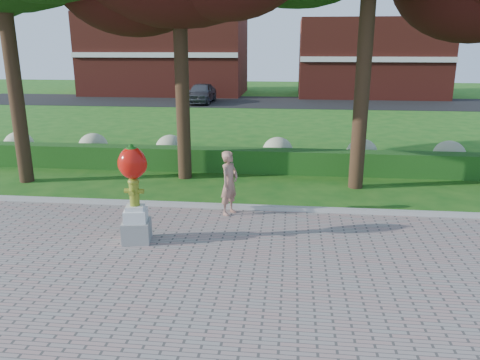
{
  "coord_description": "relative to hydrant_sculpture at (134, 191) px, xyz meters",
  "views": [
    {
      "loc": [
        1.48,
        -8.7,
        4.23
      ],
      "look_at": [
        0.4,
        1.0,
        1.42
      ],
      "focal_mm": 35.0,
      "sensor_mm": 36.0,
      "label": 1
    }
  ],
  "objects": [
    {
      "name": "ground",
      "position": [
        1.86,
        -0.61,
        -1.2
      ],
      "size": [
        100.0,
        100.0,
        0.0
      ],
      "primitive_type": "plane",
      "color": "#185615",
      "rests_on": "ground"
    },
    {
      "name": "curb",
      "position": [
        1.86,
        2.39,
        -1.13
      ],
      "size": [
        40.0,
        0.18,
        0.15
      ],
      "primitive_type": "cube",
      "color": "#ADADA5",
      "rests_on": "ground"
    },
    {
      "name": "lawn_hedge",
      "position": [
        1.86,
        6.39,
        -0.8
      ],
      "size": [
        24.0,
        0.7,
        0.8
      ],
      "primitive_type": "cube",
      "color": "#1C4413",
      "rests_on": "ground"
    },
    {
      "name": "hydrangea_row",
      "position": [
        2.43,
        7.39,
        -0.65
      ],
      "size": [
        20.1,
        1.1,
        0.99
      ],
      "color": "beige",
      "rests_on": "ground"
    },
    {
      "name": "street",
      "position": [
        1.86,
        27.39,
        -1.19
      ],
      "size": [
        50.0,
        8.0,
        0.02
      ],
      "primitive_type": "cube",
      "color": "black",
      "rests_on": "ground"
    },
    {
      "name": "building_left",
      "position": [
        -8.14,
        33.39,
        2.3
      ],
      "size": [
        14.0,
        8.0,
        7.0
      ],
      "primitive_type": "cube",
      "color": "maroon",
      "rests_on": "ground"
    },
    {
      "name": "building_right",
      "position": [
        9.86,
        33.39,
        2.0
      ],
      "size": [
        12.0,
        8.0,
        6.4
      ],
      "primitive_type": "cube",
      "color": "maroon",
      "rests_on": "ground"
    },
    {
      "name": "hydrant_sculpture",
      "position": [
        0.0,
        0.0,
        0.0
      ],
      "size": [
        0.69,
        0.69,
        2.2
      ],
      "rotation": [
        0.0,
        0.0,
        0.17
      ],
      "color": "gray",
      "rests_on": "walkway"
    },
    {
      "name": "woman",
      "position": [
        1.81,
        1.99,
        -0.33
      ],
      "size": [
        0.61,
        0.72,
        1.66
      ],
      "primitive_type": "imported",
      "rotation": [
        0.0,
        0.0,
        1.14
      ],
      "color": "#A5715E",
      "rests_on": "walkway"
    },
    {
      "name": "parked_car",
      "position": [
        -3.59,
        26.13,
        -0.42
      ],
      "size": [
        1.9,
        4.49,
        1.52
      ],
      "primitive_type": "imported",
      "rotation": [
        0.0,
        0.0,
        -0.02
      ],
      "color": "#414349",
      "rests_on": "street"
    }
  ]
}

